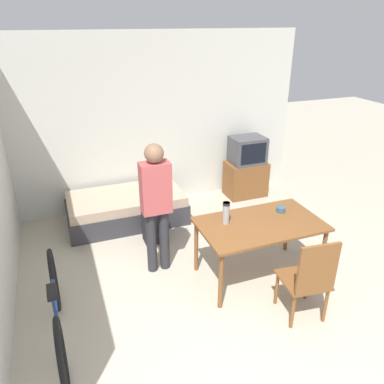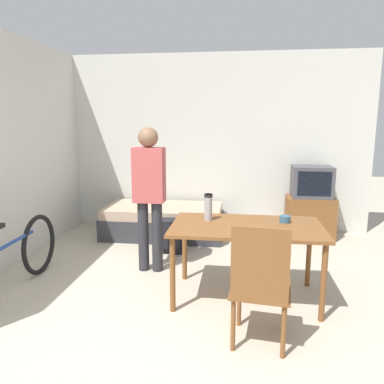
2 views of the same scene
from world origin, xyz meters
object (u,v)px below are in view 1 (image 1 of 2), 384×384
object	(u,v)px
mate_bowl	(281,209)
tv	(246,168)
thermos_flask	(226,212)
daybed	(127,208)
backpack	(155,227)
person_standing	(156,201)
wooden_chair	(310,278)
bicycle	(57,313)
dining_table	(260,229)

from	to	relation	value
mate_bowl	tv	bearing A→B (deg)	73.19
tv	mate_bowl	world-z (taller)	tv
thermos_flask	mate_bowl	size ratio (longest dim) A/B	2.51
daybed	mate_bowl	world-z (taller)	mate_bowl
backpack	person_standing	bearing A→B (deg)	-102.06
wooden_chair	mate_bowl	distance (m)	1.04
bicycle	backpack	xyz separation A→B (m)	(1.34, 1.42, -0.13)
thermos_flask	backpack	bearing A→B (deg)	117.90
person_standing	backpack	xyz separation A→B (m)	(0.14, 0.64, -0.73)
daybed	dining_table	xyz separation A→B (m)	(1.19, -1.87, 0.43)
tv	backpack	distance (m)	2.10
wooden_chair	daybed	bearing A→B (deg)	115.46
mate_bowl	backpack	distance (m)	1.75
dining_table	tv	bearing A→B (deg)	65.51
mate_bowl	backpack	bearing A→B (deg)	141.40
wooden_chair	person_standing	size ratio (longest dim) A/B	0.60
wooden_chair	bicycle	distance (m)	2.44
wooden_chair	bicycle	xyz separation A→B (m)	(-2.36, 0.59, -0.19)
tv	person_standing	bearing A→B (deg)	-142.70
tv	mate_bowl	size ratio (longest dim) A/B	10.03
dining_table	bicycle	distance (m)	2.30
daybed	wooden_chair	xyz separation A→B (m)	(1.28, -2.70, 0.31)
wooden_chair	backpack	bearing A→B (deg)	117.04
thermos_flask	mate_bowl	world-z (taller)	thermos_flask
wooden_chair	mate_bowl	size ratio (longest dim) A/B	9.26
backpack	dining_table	bearing A→B (deg)	-51.80
daybed	bicycle	xyz separation A→B (m)	(-1.08, -2.11, 0.12)
daybed	mate_bowl	size ratio (longest dim) A/B	16.59
person_standing	backpack	distance (m)	0.98
mate_bowl	wooden_chair	bearing A→B (deg)	-105.59
daybed	dining_table	bearing A→B (deg)	-57.54
bicycle	person_standing	world-z (taller)	person_standing
wooden_chair	thermos_flask	distance (m)	1.12
bicycle	mate_bowl	distance (m)	2.69
thermos_flask	backpack	world-z (taller)	thermos_flask
thermos_flask	mate_bowl	xyz separation A→B (m)	(0.74, 0.02, -0.11)
dining_table	thermos_flask	world-z (taller)	thermos_flask
mate_bowl	dining_table	bearing A→B (deg)	-157.72
bicycle	dining_table	bearing A→B (deg)	5.93
daybed	bicycle	bearing A→B (deg)	-117.08
dining_table	bicycle	size ratio (longest dim) A/B	0.81
tv	bicycle	distance (m)	3.97
tv	bicycle	bearing A→B (deg)	-144.22
daybed	backpack	world-z (taller)	daybed
mate_bowl	bicycle	bearing A→B (deg)	-171.68
mate_bowl	backpack	world-z (taller)	mate_bowl
wooden_chair	thermos_flask	size ratio (longest dim) A/B	3.69
dining_table	person_standing	world-z (taller)	person_standing
dining_table	mate_bowl	distance (m)	0.41
dining_table	mate_bowl	world-z (taller)	mate_bowl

